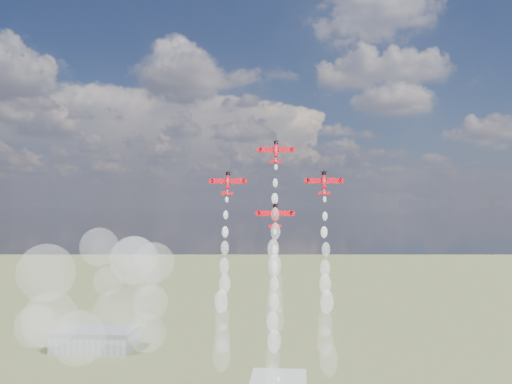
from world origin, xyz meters
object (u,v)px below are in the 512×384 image
object	(u,v)px
hangar	(95,340)
plane_right	(324,183)
plane_slot	(275,215)
plane_left	(228,183)
plane_lead	(276,151)

from	to	relation	value
hangar	plane_right	bearing A→B (deg)	-51.49
plane_slot	plane_left	bearing A→B (deg)	168.62
plane_left	plane_slot	distance (m)	18.02
plane_lead	plane_right	xyz separation A→B (m)	(14.76, -2.97, -9.90)
plane_right	plane_lead	bearing A→B (deg)	168.62
hangar	plane_lead	bearing A→B (deg)	-54.11
plane_left	plane_right	xyz separation A→B (m)	(29.53, 0.00, 0.00)
plane_lead	plane_slot	world-z (taller)	plane_lead
plane_slot	plane_lead	bearing A→B (deg)	90.00
plane_right	plane_slot	distance (m)	18.02
hangar	plane_slot	bearing A→B (deg)	-55.03
plane_left	plane_right	world-z (taller)	same
plane_lead	plane_left	world-z (taller)	plane_lead
hangar	plane_slot	distance (m)	232.65
plane_left	plane_right	bearing A→B (deg)	0.00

